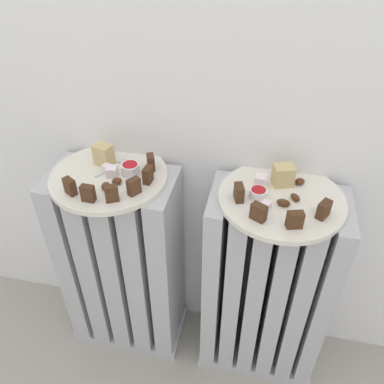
{
  "coord_description": "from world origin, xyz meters",
  "views": [
    {
      "loc": [
        0.15,
        -0.42,
        1.15
      ],
      "look_at": [
        0.0,
        0.28,
        0.59
      ],
      "focal_mm": 37.03,
      "sensor_mm": 36.0,
      "label": 1
    }
  ],
  "objects": [
    {
      "name": "radiator_left",
      "position": [
        -0.2,
        0.28,
        0.3
      ],
      "size": [
        0.33,
        0.18,
        0.6
      ],
      "color": "#B2B2B7",
      "rests_on": "ground_plane"
    },
    {
      "name": "medjool_date_right_3",
      "position": [
        0.24,
        0.33,
        0.62
      ],
      "size": [
        0.03,
        0.03,
        0.01
      ],
      "primitive_type": "ellipsoid",
      "rotation": [
        0.0,
        0.0,
        0.57
      ],
      "color": "#4C2814",
      "rests_on": "plate_right"
    },
    {
      "name": "plate_right",
      "position": [
        0.2,
        0.28,
        0.61
      ],
      "size": [
        0.28,
        0.28,
        0.01
      ],
      "primitive_type": "cylinder",
      "color": "silver",
      "rests_on": "radiator_right"
    },
    {
      "name": "dark_cake_slice_left_3",
      "position": [
        -0.12,
        0.22,
        0.63
      ],
      "size": [
        0.03,
        0.03,
        0.04
      ],
      "primitive_type": "cube",
      "rotation": [
        0.0,
        0.0,
        0.97
      ],
      "color": "#472B19",
      "rests_on": "plate_left"
    },
    {
      "name": "dark_cake_slice_left_4",
      "position": [
        -0.1,
        0.27,
        0.63
      ],
      "size": [
        0.02,
        0.03,
        0.04
      ],
      "primitive_type": "cube",
      "rotation": [
        0.0,
        0.0,
        1.48
      ],
      "color": "#472B19",
      "rests_on": "plate_left"
    },
    {
      "name": "turkish_delight_right_0",
      "position": [
        0.15,
        0.31,
        0.63
      ],
      "size": [
        0.03,
        0.03,
        0.03
      ],
      "primitive_type": "cube",
      "rotation": [
        0.0,
        0.0,
        1.5
      ],
      "color": "white",
      "rests_on": "plate_right"
    },
    {
      "name": "medjool_date_left_1",
      "position": [
        -0.17,
        0.25,
        0.62
      ],
      "size": [
        0.03,
        0.03,
        0.01
      ],
      "primitive_type": "ellipsoid",
      "rotation": [
        0.0,
        0.0,
        0.42
      ],
      "color": "#4C2814",
      "rests_on": "plate_left"
    },
    {
      "name": "turkish_delight_left_1",
      "position": [
        -0.19,
        0.28,
        0.63
      ],
      "size": [
        0.03,
        0.03,
        0.02
      ],
      "primitive_type": "cube",
      "rotation": [
        0.0,
        0.0,
        0.18
      ],
      "color": "white",
      "rests_on": "plate_left"
    },
    {
      "name": "radiator_right",
      "position": [
        0.2,
        0.28,
        0.3
      ],
      "size": [
        0.33,
        0.18,
        0.6
      ],
      "color": "#B2B2B7",
      "rests_on": "ground_plane"
    },
    {
      "name": "dark_cake_slice_left_2",
      "position": [
        -0.15,
        0.19,
        0.63
      ],
      "size": [
        0.03,
        0.03,
        0.04
      ],
      "primitive_type": "cube",
      "rotation": [
        0.0,
        0.0,
        0.47
      ],
      "color": "#472B19",
      "rests_on": "plate_left"
    },
    {
      "name": "marble_cake_slice_right_0",
      "position": [
        0.2,
        0.33,
        0.64
      ],
      "size": [
        0.05,
        0.05,
        0.05
      ],
      "primitive_type": "cube",
      "rotation": [
        0.0,
        0.0,
        0.33
      ],
      "color": "tan",
      "rests_on": "plate_right"
    },
    {
      "name": "turkish_delight_right_1",
      "position": [
        0.17,
        0.23,
        0.62
      ],
      "size": [
        0.02,
        0.02,
        0.02
      ],
      "primitive_type": "cube",
      "rotation": [
        0.0,
        0.0,
        1.14
      ],
      "color": "white",
      "rests_on": "plate_right"
    },
    {
      "name": "jam_bowl_left",
      "position": [
        -0.15,
        0.29,
        0.63
      ],
      "size": [
        0.04,
        0.04,
        0.03
      ],
      "color": "white",
      "rests_on": "plate_left"
    },
    {
      "name": "dark_cake_slice_right_3",
      "position": [
        0.28,
        0.23,
        0.63
      ],
      "size": [
        0.03,
        0.04,
        0.04
      ],
      "primitive_type": "cube",
      "rotation": [
        0.0,
        0.0,
        1.04
      ],
      "color": "#472B19",
      "rests_on": "plate_right"
    },
    {
      "name": "fork",
      "position": [
        -0.2,
        0.31,
        0.61
      ],
      "size": [
        0.06,
        0.09,
        0.0
      ],
      "color": "silver",
      "rests_on": "plate_left"
    },
    {
      "name": "dark_cake_slice_left_1",
      "position": [
        -0.2,
        0.18,
        0.63
      ],
      "size": [
        0.03,
        0.02,
        0.04
      ],
      "primitive_type": "cube",
      "rotation": [
        0.0,
        0.0,
        -0.04
      ],
      "color": "#472B19",
      "rests_on": "plate_left"
    },
    {
      "name": "medjool_date_right_1",
      "position": [
        0.2,
        0.25,
        0.62
      ],
      "size": [
        0.03,
        0.02,
        0.02
      ],
      "primitive_type": "ellipsoid",
      "rotation": [
        0.0,
        0.0,
        2.97
      ],
      "color": "#4C2814",
      "rests_on": "plate_right"
    },
    {
      "name": "medjool_date_right_0",
      "position": [
        0.23,
        0.27,
        0.62
      ],
      "size": [
        0.03,
        0.03,
        0.01
      ],
      "primitive_type": "ellipsoid",
      "rotation": [
        0.0,
        0.0,
        2.33
      ],
      "color": "#4C2814",
      "rests_on": "plate_right"
    },
    {
      "name": "marble_cake_slice_left_0",
      "position": [
        -0.22,
        0.32,
        0.64
      ],
      "size": [
        0.05,
        0.04,
        0.05
      ],
      "primitive_type": "cube",
      "rotation": [
        0.0,
        0.0,
        -0.31
      ],
      "color": "tan",
      "rests_on": "plate_left"
    },
    {
      "name": "plate_left",
      "position": [
        -0.2,
        0.28,
        0.61
      ],
      "size": [
        0.28,
        0.28,
        0.01
      ],
      "primitive_type": "cylinder",
      "color": "silver",
      "rests_on": "radiator_left"
    },
    {
      "name": "dark_cake_slice_left_5",
      "position": [
        -0.11,
        0.32,
        0.63
      ],
      "size": [
        0.03,
        0.03,
        0.04
      ],
      "primitive_type": "cube",
      "rotation": [
        0.0,
        0.0,
        1.99
      ],
      "color": "#472B19",
      "rests_on": "plate_left"
    },
    {
      "name": "dark_cake_slice_right_0",
      "position": [
        0.11,
        0.25,
        0.63
      ],
      "size": [
        0.03,
        0.04,
        0.04
      ],
      "primitive_type": "cube",
      "rotation": [
        0.0,
        0.0,
        -1.26
      ],
      "color": "#472B19",
      "rests_on": "plate_right"
    },
    {
      "name": "dark_cake_slice_right_2",
      "position": [
        0.23,
        0.19,
        0.63
      ],
      "size": [
        0.04,
        0.03,
        0.04
      ],
      "primitive_type": "cube",
      "rotation": [
        0.0,
        0.0,
        0.27
      ],
      "color": "#472B19",
      "rests_on": "plate_right"
    },
    {
      "name": "jam_bowl_right",
      "position": [
        0.15,
        0.27,
        0.62
      ],
      "size": [
        0.04,
        0.04,
        0.02
      ],
      "color": "white",
      "rests_on": "plate_right"
    },
    {
      "name": "dark_cake_slice_right_1",
      "position": [
        0.15,
        0.2,
        0.63
      ],
      "size": [
        0.04,
        0.03,
        0.04
      ],
      "primitive_type": "cube",
      "rotation": [
        0.0,
        0.0,
        -0.49
      ],
      "color": "#472B19",
      "rests_on": "plate_right"
    },
    {
      "name": "medjool_date_right_2",
      "position": [
        0.19,
        0.37,
        0.62
      ],
      "size": [
        0.03,
        0.03,
        0.02
      ],
      "primitive_type": "ellipsoid",
      "rotation": [
        0.0,
        0.0,
        2.51
      ],
      "color": "#4C2814",
      "rests_on": "plate_right"
    },
    {
      "name": "turkish_delight_left_0",
      "position": [
        -0.21,
        0.29,
        0.62
      ],
      "size": [
        0.02,
        0.02,
        0.02
      ],
      "primitive_type": "cube",
      "rotation": [
        0.0,
        0.0,
        1.2
      ],
      "color": "white",
      "rests_on": "plate_left"
    },
    {
      "name": "medjool_date_left_0",
      "position": [
        -0.18,
        0.23,
        0.62
      ],
      "size": [
        0.03,
        0.03,
        0.02
      ],
      "primitive_type": "ellipsoid",
      "rotation": [
        0.0,
        0.0,
        1.83
      ],
      "color": "#4C2814",
      "rests_on": "plate_left"
    },
    {
      "name": "dark_cake_slice_left_0",
      "position": [
        -0.25,
        0.19,
        0.63
      ],
      "size": [
        0.03,
        0.03,
        0.04
      ],
      "primitive_type": "cube",
      "rotation": [
        0.0,
        0.0,
        -0.55
      ],
      "color": "#472B19",
      "rests_on": "plate_left"
    }
  ]
}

